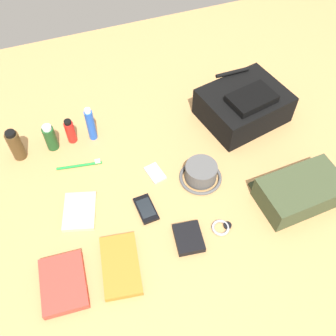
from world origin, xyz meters
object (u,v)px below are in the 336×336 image
object	(u,v)px
sunscreen_spray	(70,131)
toothbrush	(82,165)
travel_guidebook	(121,266)
bucket_hat	(201,173)
backpack	(244,105)
notepad	(80,211)
wristwatch	(222,227)
wallet	(189,238)
shampoo_bottle	(50,138)
paperback_novel	(63,284)
media_player	(155,173)
cologne_bottle	(16,145)
cell_phone	(146,209)
deodorant_spray	(91,124)
toiletry_pouch	(300,191)

from	to	relation	value
sunscreen_spray	toothbrush	xyz separation A→B (m)	(0.01, -0.14, -0.05)
travel_guidebook	bucket_hat	bearing A→B (deg)	31.97
backpack	notepad	xyz separation A→B (m)	(-0.74, -0.23, -0.06)
wristwatch	wallet	size ratio (longest dim) A/B	0.65
sunscreen_spray	toothbrush	size ratio (longest dim) A/B	0.65
shampoo_bottle	wristwatch	world-z (taller)	shampoo_bottle
bucket_hat	wallet	xyz separation A→B (m)	(-0.14, -0.22, -0.02)
bucket_hat	toothbrush	xyz separation A→B (m)	(-0.40, 0.21, -0.02)
paperback_novel	media_player	world-z (taller)	paperback_novel
paperback_novel	wristwatch	distance (m)	0.54
wristwatch	notepad	bearing A→B (deg)	152.75
cologne_bottle	cell_phone	distance (m)	0.56
wristwatch	bucket_hat	bearing A→B (deg)	86.23
deodorant_spray	travel_guidebook	world-z (taller)	deodorant_spray
paperback_novel	sunscreen_spray	bearing A→B (deg)	75.84
shampoo_bottle	wristwatch	xyz separation A→B (m)	(0.48, -0.56, -0.05)
cologne_bottle	shampoo_bottle	distance (m)	0.13
backpack	toothbrush	bearing A→B (deg)	-177.78
wristwatch	notepad	distance (m)	0.50
cologne_bottle	deodorant_spray	world-z (taller)	deodorant_spray
toiletry_pouch	wallet	distance (m)	0.43
toothbrush	notepad	world-z (taller)	toothbrush
travel_guidebook	wristwatch	distance (m)	0.36
sunscreen_spray	toothbrush	distance (m)	0.15
cell_phone	media_player	size ratio (longest dim) A/B	1.24
media_player	cologne_bottle	bearing A→B (deg)	150.60
cell_phone	deodorant_spray	bearing A→B (deg)	103.33
cell_phone	media_player	xyz separation A→B (m)	(0.08, 0.14, -0.00)
notepad	wallet	bearing A→B (deg)	-19.32
cologne_bottle	cell_phone	size ratio (longest dim) A/B	1.21
deodorant_spray	wallet	world-z (taller)	deodorant_spray
toiletry_pouch	bucket_hat	xyz separation A→B (m)	(-0.29, 0.20, -0.01)
bucket_hat	cell_phone	distance (m)	0.24
media_player	wristwatch	size ratio (longest dim) A/B	1.31
cell_phone	travel_guidebook	bearing A→B (deg)	-129.13
toiletry_pouch	deodorant_spray	bearing A→B (deg)	139.14
paperback_novel	toothbrush	distance (m)	0.47
cologne_bottle	notepad	distance (m)	0.37
media_player	backpack	bearing A→B (deg)	19.80
wristwatch	cell_phone	bearing A→B (deg)	144.30
sunscreen_spray	travel_guidebook	world-z (taller)	sunscreen_spray
shampoo_bottle	wallet	world-z (taller)	shampoo_bottle
travel_guidebook	media_player	xyz separation A→B (m)	(0.22, 0.31, -0.01)
backpack	paperback_novel	world-z (taller)	backpack
backpack	media_player	size ratio (longest dim) A/B	4.03
deodorant_spray	toothbrush	xyz separation A→B (m)	(-0.08, -0.13, -0.07)
wallet	notepad	xyz separation A→B (m)	(-0.32, 0.23, -0.00)
bucket_hat	travel_guidebook	xyz separation A→B (m)	(-0.38, -0.23, -0.02)
toiletry_pouch	backpack	bearing A→B (deg)	90.69
shampoo_bottle	toothbrush	bearing A→B (deg)	-57.12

